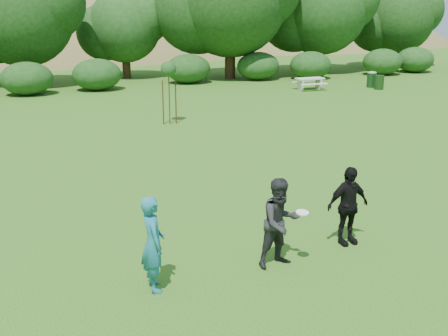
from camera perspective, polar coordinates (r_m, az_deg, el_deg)
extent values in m
plane|color=#19470C|center=(12.79, 4.84, -8.32)|extent=(120.00, 120.00, 0.00)
imported|color=#1B697A|center=(10.85, -7.23, -7.60)|extent=(0.47, 0.70, 1.90)
imported|color=black|center=(11.76, 5.75, -5.54)|extent=(1.03, 0.86, 1.91)
imported|color=black|center=(13.07, 12.46, -3.76)|extent=(1.10, 0.52, 1.84)
cylinder|color=#173312|center=(37.51, 15.48, 8.39)|extent=(0.60, 0.60, 0.90)
cylinder|color=white|center=(11.61, 7.96, -4.50)|extent=(0.27, 0.27, 0.06)
cylinder|color=#362315|center=(25.67, -5.58, 7.22)|extent=(0.05, 0.05, 2.50)
sphere|color=#1F4A1A|center=(25.50, -5.66, 9.99)|extent=(0.70, 0.70, 0.70)
cylinder|color=#3B2717|center=(25.64, -6.21, 6.62)|extent=(0.06, 0.06, 2.00)
cylinder|color=#352314|center=(25.79, -4.92, 6.71)|extent=(0.06, 0.06, 2.00)
cube|color=beige|center=(36.33, 8.71, 8.98)|extent=(1.80, 0.75, 0.08)
cube|color=#BAB9AD|center=(36.07, 7.78, 8.35)|extent=(0.10, 0.70, 0.68)
cube|color=beige|center=(36.70, 9.58, 8.41)|extent=(0.10, 0.70, 0.68)
cube|color=beige|center=(35.85, 9.17, 8.40)|extent=(1.80, 0.28, 0.06)
cube|color=beige|center=(36.89, 8.24, 8.67)|extent=(1.80, 0.28, 0.06)
cylinder|color=#133415|center=(38.30, 14.76, 8.60)|extent=(0.60, 0.60, 0.90)
ellipsoid|color=gray|center=(38.24, 14.81, 9.34)|extent=(0.60, 0.60, 0.20)
ellipsoid|color=olive|center=(88.38, -3.83, 3.60)|extent=(100.00, 64.00, 52.00)
ellipsoid|color=olive|center=(69.66, -20.45, 4.65)|extent=(80.00, 50.00, 28.00)
ellipsoid|color=olive|center=(79.60, 5.63, 7.77)|extent=(60.00, 44.00, 24.00)
cylinder|color=#3A2616|center=(39.64, -19.44, 9.85)|extent=(0.68, 0.68, 2.80)
sphere|color=#194214|center=(39.45, -19.90, 14.54)|extent=(6.73, 6.73, 6.73)
cylinder|color=#3A2616|center=(42.42, -9.90, 10.55)|extent=(0.60, 0.60, 2.27)
sphere|color=#194214|center=(42.25, -10.07, 14.02)|extent=(5.22, 5.22, 5.22)
cylinder|color=#3A2616|center=(41.46, 0.62, 11.38)|extent=(0.76, 0.76, 3.32)
cylinder|color=#3A2616|center=(45.87, 9.68, 11.43)|extent=(0.71, 0.71, 2.97)
sphere|color=#194214|center=(45.71, 9.90, 15.76)|extent=(7.19, 7.19, 7.19)
cylinder|color=#3A2616|center=(51.18, 17.00, 11.16)|extent=(0.62, 0.62, 2.45)
sphere|color=#194214|center=(51.03, 17.28, 14.39)|extent=(6.03, 6.03, 6.03)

